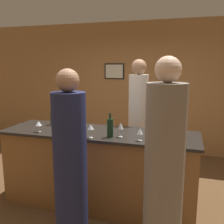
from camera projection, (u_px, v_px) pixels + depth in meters
name	position (u px, v px, depth m)	size (l,w,h in m)	color
ground_plane	(99.00, 204.00, 3.44)	(14.00, 14.00, 0.00)	brown
back_wall	(136.00, 88.00, 5.46)	(8.00, 0.08, 2.80)	#A37547
bar_counter	(99.00, 168.00, 3.34)	(2.56, 0.77, 1.03)	brown
bartender	(138.00, 127.00, 3.82)	(0.29, 0.29, 1.97)	silver
guest_0	(70.00, 165.00, 2.56)	(0.34, 0.34, 1.85)	#1E234C
guest_1	(164.00, 177.00, 2.19)	(0.35, 0.35, 1.95)	gray
wine_bottle_0	(53.00, 118.00, 3.63)	(0.08, 0.08, 0.26)	#19381E
wine_bottle_1	(69.00, 120.00, 3.43)	(0.08, 0.08, 0.28)	black
wine_bottle_2	(110.00, 128.00, 2.98)	(0.08, 0.08, 0.29)	black
wine_glass_0	(140.00, 131.00, 2.83)	(0.07, 0.07, 0.15)	silver
wine_glass_1	(69.00, 123.00, 3.16)	(0.07, 0.07, 0.17)	silver
wine_glass_2	(39.00, 124.00, 3.21)	(0.08, 0.08, 0.14)	silver
wine_glass_3	(83.00, 124.00, 3.15)	(0.08, 0.08, 0.16)	silver
wine_glass_4	(63.00, 125.00, 3.06)	(0.07, 0.07, 0.17)	silver
wine_glass_5	(184.00, 130.00, 2.82)	(0.07, 0.07, 0.16)	silver
wine_glass_6	(121.00, 126.00, 2.98)	(0.07, 0.07, 0.18)	silver
wine_glass_7	(91.00, 127.00, 2.94)	(0.07, 0.07, 0.17)	silver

